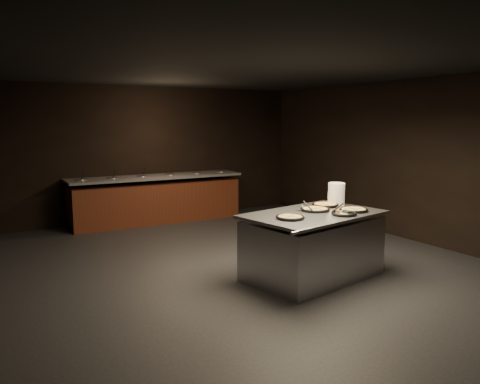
# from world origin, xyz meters

# --- Properties ---
(room) EXTENTS (7.02, 8.02, 2.92)m
(room) POSITION_xyz_m (0.00, 0.00, 1.45)
(room) COLOR black
(room) RESTS_ON ground
(salad_bar) EXTENTS (3.70, 0.83, 1.18)m
(salad_bar) POSITION_xyz_m (0.00, 3.56, 0.44)
(salad_bar) COLOR #562714
(salad_bar) RESTS_ON ground
(serving_counter) EXTENTS (2.08, 1.56, 0.91)m
(serving_counter) POSITION_xyz_m (0.64, -0.96, 0.43)
(serving_counter) COLOR #A9ABB0
(serving_counter) RESTS_ON ground
(plate_stack) EXTENTS (0.25, 0.25, 0.32)m
(plate_stack) POSITION_xyz_m (1.35, -0.60, 1.07)
(plate_stack) COLOR silver
(plate_stack) RESTS_ON serving_counter
(pan_veggie_whole) EXTENTS (0.37, 0.37, 0.04)m
(pan_veggie_whole) POSITION_xyz_m (0.13, -1.12, 0.93)
(pan_veggie_whole) COLOR black
(pan_veggie_whole) RESTS_ON serving_counter
(pan_cheese_whole) EXTENTS (0.41, 0.41, 0.04)m
(pan_cheese_whole) POSITION_xyz_m (0.76, -0.84, 0.93)
(pan_cheese_whole) COLOR black
(pan_cheese_whole) RESTS_ON serving_counter
(pan_cheese_slices_a) EXTENTS (0.40, 0.40, 0.04)m
(pan_cheese_slices_a) POSITION_xyz_m (1.12, -0.63, 0.93)
(pan_cheese_slices_a) COLOR black
(pan_cheese_slices_a) RESTS_ON serving_counter
(pan_cheese_slices_b) EXTENTS (0.34, 0.34, 0.04)m
(pan_cheese_slices_b) POSITION_xyz_m (0.90, -1.28, 0.92)
(pan_cheese_slices_b) COLOR black
(pan_cheese_slices_b) RESTS_ON serving_counter
(pan_veggie_slices) EXTENTS (0.40, 0.40, 0.04)m
(pan_veggie_slices) POSITION_xyz_m (1.20, -1.14, 0.93)
(pan_veggie_slices) COLOR black
(pan_veggie_slices) RESTS_ON serving_counter
(server_left) EXTENTS (0.09, 0.30, 0.14)m
(server_left) POSITION_xyz_m (0.58, -0.86, 0.98)
(server_left) COLOR #A9ABB0
(server_left) RESTS_ON serving_counter
(server_right) EXTENTS (0.30, 0.09, 0.14)m
(server_right) POSITION_xyz_m (0.90, -1.20, 0.98)
(server_right) COLOR #A9ABB0
(server_right) RESTS_ON serving_counter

